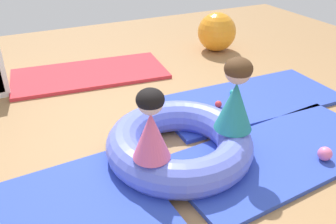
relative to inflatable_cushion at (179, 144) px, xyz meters
name	(u,v)px	position (x,y,z in m)	size (l,w,h in m)	color
ground_plane	(191,153)	(0.12, 0.01, -0.14)	(8.00, 8.00, 0.00)	#9E7549
gym_mat_near_left	(249,100)	(1.07, 0.54, -0.12)	(1.86, 0.84, 0.04)	#2D47B7
gym_mat_center_rear	(90,74)	(-0.20, 1.90, -0.12)	(1.76, 0.83, 0.04)	red
gym_mat_far_left	(281,154)	(0.73, -0.33, -0.12)	(1.82, 0.82, 0.04)	#2D47B7
inflatable_cushion	(179,144)	(0.00, 0.00, 0.00)	(1.12, 1.12, 0.27)	#6070E5
child_in_pink	(151,125)	(-0.33, -0.23, 0.38)	(0.29, 0.29, 0.49)	#E5608E
child_in_teal	(236,95)	(0.37, -0.16, 0.41)	(0.39, 0.39, 0.56)	teal
play_ball_red	(218,104)	(0.69, 0.51, -0.06)	(0.07, 0.07, 0.07)	red
play_ball_teal	(233,93)	(0.96, 0.66, -0.06)	(0.07, 0.07, 0.07)	teal
play_ball_pink	(325,154)	(0.96, -0.55, -0.04)	(0.11, 0.11, 0.11)	pink
play_ball_yellow	(206,117)	(0.44, 0.33, -0.05)	(0.08, 0.08, 0.08)	yellow
exercise_ball_large	(217,32)	(1.61, 2.01, 0.13)	(0.52, 0.52, 0.52)	orange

